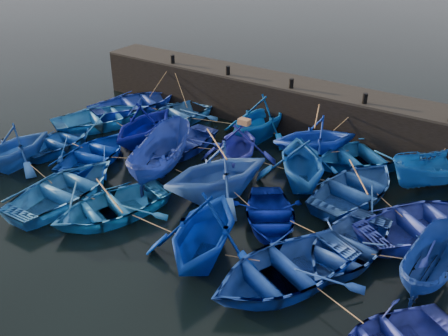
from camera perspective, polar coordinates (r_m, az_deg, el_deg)
The scene contains 35 objects.
ground at distance 20.76m, azimuth -4.93°, elevation -5.23°, with size 120.00×120.00×0.00m, color black.
quay_wall at distance 28.16m, azimuth 8.33°, elevation 6.93°, with size 26.00×2.50×2.50m, color black.
quay_top at distance 27.71m, azimuth 8.52°, elevation 9.44°, with size 26.00×2.50×0.12m, color black.
bollard_0 at distance 30.99m, azimuth -5.89°, elevation 12.27°, with size 0.24×0.24×0.50m, color black.
bollard_1 at distance 28.71m, azimuth 0.45°, elevation 11.09°, with size 0.24×0.24×0.50m, color black.
bollard_2 at distance 26.84m, azimuth 7.71°, elevation 9.56°, with size 0.24×0.24×0.50m, color black.
bollard_3 at distance 25.46m, azimuth 15.82°, elevation 7.66°, with size 0.24×0.24×0.50m, color black.
boat_0 at distance 30.73m, azimuth -10.03°, elevation 7.32°, with size 3.98×5.56×1.15m, color navy.
boat_1 at distance 28.87m, azimuth -5.68°, elevation 6.11°, with size 3.67×5.13×1.07m, color #275AA1.
boat_2 at distance 26.60m, azimuth 4.07°, elevation 5.74°, with size 3.96×4.59×2.42m, color #054999.
boat_3 at distance 24.93m, azimuth 10.36°, elevation 3.46°, with size 3.66×4.24×2.23m, color #1238CB.
boat_4 at distance 24.98m, azimuth 15.98°, elevation 1.48°, with size 4.05×5.66×1.17m, color #1455A3.
boat_5 at distance 23.88m, azimuth 23.15°, elevation -0.32°, with size 1.73×4.60×1.78m, color #124E98.
boat_6 at distance 29.12m, azimuth -13.74°, elevation 5.68°, with size 3.89×5.44×1.13m, color blue.
boat_7 at distance 26.02m, azimuth -9.06°, elevation 4.93°, with size 4.01×4.65×2.45m, color #000877.
boat_8 at distance 25.42m, azimuth -5.06°, elevation 2.77°, with size 3.35×4.68×0.97m, color #293FAD.
boat_9 at distance 23.80m, azimuth 1.65°, elevation 2.69°, with size 3.67×4.26×2.24m, color #242BA6.
boat_10 at distance 22.36m, azimuth 8.98°, elevation 0.82°, with size 4.02×4.66×2.45m, color #0F4BA5.
boat_11 at distance 22.12m, azimuth 14.90°, elevation -2.20°, with size 3.77×5.27×1.09m, color #1E4A92.
boat_12 at distance 20.59m, azimuth 22.12°, elevation -5.90°, with size 4.00×5.59×1.16m, color #243597.
boat_13 at distance 27.04m, azimuth -18.15°, elevation 2.92°, with size 3.01×4.21×0.87m, color navy.
boat_14 at distance 25.16m, azimuth -14.51°, elevation 1.63°, with size 3.35×4.68×0.97m, color #05309E.
boat_15 at distance 23.19m, azimuth -7.32°, elevation 1.42°, with size 1.97×5.22×2.02m, color navy.
boat_16 at distance 21.11m, azimuth -0.83°, elevation -0.39°, with size 4.21×4.89×2.57m, color blue.
boat_17 at distance 19.84m, azimuth 5.24°, elevation -5.51°, with size 2.99×4.17×0.87m, color #01107B.
boat_18 at distance 18.61m, azimuth 13.86°, elevation -8.68°, with size 3.50×4.89×1.01m, color #264C99.
boat_19 at distance 18.29m, azimuth 22.57°, elevation -9.95°, with size 1.53×4.07×1.58m, color navy.
boat_20 at distance 25.74m, azimuth -23.04°, elevation 2.25°, with size 3.51×4.08×2.15m, color #1C4990.
boat_21 at distance 22.31m, azimuth -17.62°, elevation -2.28°, with size 3.93×5.50×1.14m, color #215FA7.
boat_22 at distance 20.72m, azimuth -12.85°, elevation -4.30°, with size 3.53×4.94×1.02m, color #1D68B3.
boat_23 at distance 17.60m, azimuth -2.33°, elevation -7.06°, with size 4.17×4.83×2.54m, color #012897.
boat_24 at distance 17.08m, azimuth 6.77°, elevation -11.47°, with size 4.02×5.62×1.17m, color navy.
wooden_crate at distance 23.13m, azimuth 2.33°, elevation 5.31°, with size 0.54×0.37×0.27m, color #91633F.
mooring_ropes at distance 23.83m, azimuth 1.59°, elevation 2.04°, with size 17.69×11.74×2.10m.
loose_oars at distance 21.39m, azimuth 3.52°, elevation 1.41°, with size 10.03×11.50×1.61m.
Camera 1 is at (11.00, -13.29, 11.54)m, focal length 40.00 mm.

